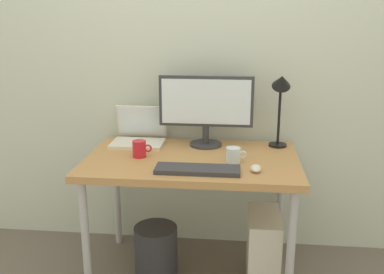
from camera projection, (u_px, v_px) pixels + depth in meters
ground_plane at (192, 272)px, 2.70m from camera, size 6.00×6.00×0.00m
back_wall at (199, 52)px, 2.77m from camera, size 4.40×0.04×2.60m
desk at (192, 169)px, 2.52m from camera, size 1.21×0.75×0.74m
monitor at (206, 106)px, 2.66m from camera, size 0.57×0.20×0.43m
laptop at (139, 134)px, 2.77m from camera, size 0.32×0.27×0.23m
desk_lamp at (281, 93)px, 2.59m from camera, size 0.11×0.16×0.47m
keyboard at (198, 170)px, 2.27m from camera, size 0.44×0.14×0.02m
mouse at (256, 168)px, 2.27m from camera, size 0.06×0.09×0.03m
coffee_mug at (140, 149)px, 2.49m from camera, size 0.11×0.08×0.10m
glass_cup at (234, 155)px, 2.41m from camera, size 0.11×0.08×0.08m
computer_tower at (263, 248)px, 2.57m from camera, size 0.18×0.36×0.42m
wastebasket at (156, 250)px, 2.66m from camera, size 0.26×0.26×0.30m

